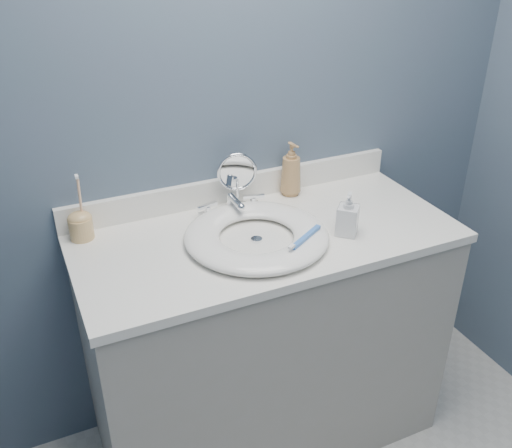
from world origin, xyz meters
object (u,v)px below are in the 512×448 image
soap_bottle_clear (348,214)px  soap_bottle_amber (291,169)px  toothbrush_holder (81,224)px  makeup_mirror (237,178)px

soap_bottle_clear → soap_bottle_amber: bearing=137.2°
soap_bottle_amber → toothbrush_holder: toothbrush_holder is taller
makeup_mirror → soap_bottle_clear: makeup_mirror is taller
soap_bottle_amber → soap_bottle_clear: (0.03, -0.33, -0.03)m
soap_bottle_clear → toothbrush_holder: size_ratio=0.66×
makeup_mirror → toothbrush_holder: size_ratio=0.94×
makeup_mirror → toothbrush_holder: 0.53m
makeup_mirror → soap_bottle_amber: (0.22, 0.02, -0.01)m
toothbrush_holder → soap_bottle_clear: bearing=-22.6°
makeup_mirror → toothbrush_holder: bearing=-167.6°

